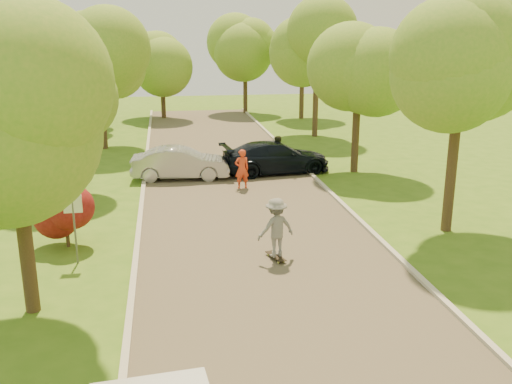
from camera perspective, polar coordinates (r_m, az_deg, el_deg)
ground at (r=14.94m, az=3.47°, el=-11.64°), size 100.00×100.00×0.00m
road at (r=22.22m, az=-1.02°, el=-2.19°), size 8.00×60.00×0.01m
curb_left at (r=22.03m, az=-11.51°, el=-2.53°), size 0.18×60.00×0.12m
curb_right at (r=23.10m, az=8.98°, el=-1.53°), size 0.18×60.00×0.12m
street_sign at (r=17.96m, az=-17.78°, el=-2.18°), size 0.55×0.06×2.17m
red_shrub at (r=19.59m, az=-18.51°, el=-2.19°), size 1.70×1.70×1.95m
tree_l_mida at (r=14.40m, az=-22.63°, el=7.80°), size 4.71×4.60×7.39m
tree_l_midb at (r=25.31m, az=-18.13°, el=9.87°), size 4.30×4.20×6.62m
tree_l_far at (r=35.11m, az=-15.14°, el=13.02°), size 4.92×4.80×7.79m
tree_r_mida at (r=20.56m, az=20.35°, el=11.13°), size 5.13×5.00×7.95m
tree_r_midb at (r=28.64m, az=10.59°, el=11.58°), size 4.51×4.40×7.01m
tree_r_far at (r=38.31m, az=6.47°, el=14.20°), size 5.33×5.20×8.34m
tree_bg_a at (r=43.33m, az=-17.34°, el=13.10°), size 5.12×5.00×7.72m
tree_bg_b at (r=46.31m, az=4.97°, el=14.15°), size 5.12×5.00×7.95m
tree_bg_c at (r=46.95m, az=-9.20°, el=13.40°), size 4.92×4.80×7.33m
tree_bg_d at (r=49.47m, az=-0.84°, el=14.05°), size 5.12×5.00×7.72m
silver_sedan at (r=27.52m, az=-7.54°, el=2.87°), size 4.76×1.97×1.53m
dark_sedan at (r=28.47m, az=1.98°, el=3.49°), size 5.65×2.83×1.58m
longboard at (r=17.88m, az=1.99°, el=-6.45°), size 0.53×0.99×0.11m
skateboarder at (r=17.54m, az=2.02°, el=-3.58°), size 1.36×1.01×1.87m
person_striped at (r=25.57m, az=-1.43°, el=2.31°), size 0.72×0.53×1.80m
person_olive at (r=28.86m, az=2.10°, el=3.87°), size 1.10×1.04×1.79m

